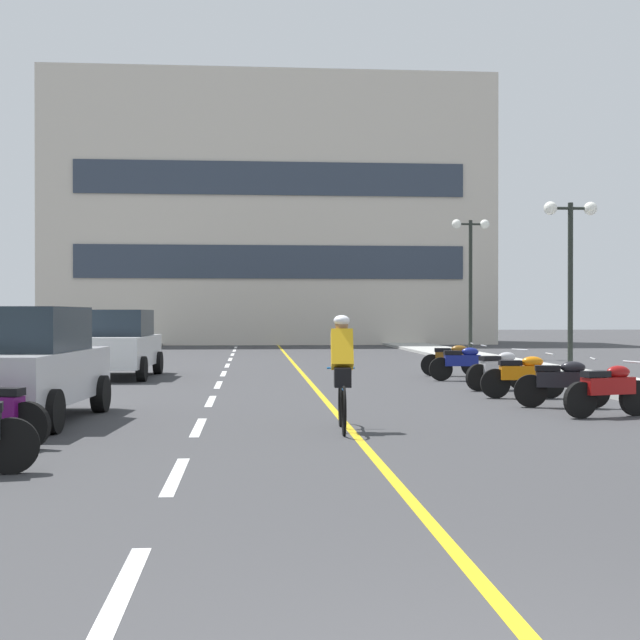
{
  "coord_description": "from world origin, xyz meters",
  "views": [
    {
      "loc": [
        -1.21,
        -3.39,
        1.71
      ],
      "look_at": [
        0.42,
        17.59,
        1.56
      ],
      "focal_mm": 49.69,
      "sensor_mm": 36.0,
      "label": 1
    }
  ],
  "objects_px": {
    "motorcycle_7": "(500,369)",
    "motorcycle_6": "(523,375)",
    "motorcycle_8": "(463,362)",
    "street_lamp_far": "(471,256)",
    "parked_car_mid": "(118,344)",
    "motorcycle_4": "(609,389)",
    "cyclist_rider": "(342,370)",
    "parked_car_near": "(25,364)",
    "motorcycle_9": "(452,359)",
    "motorcycle_5": "(562,382)",
    "street_lamp_mid": "(570,246)"
  },
  "relations": [
    {
      "from": "motorcycle_6",
      "to": "street_lamp_mid",
      "type": "bearing_deg",
      "value": 61.5
    },
    {
      "from": "motorcycle_8",
      "to": "cyclist_rider",
      "type": "height_order",
      "value": "cyclist_rider"
    },
    {
      "from": "street_lamp_far",
      "to": "parked_car_mid",
      "type": "relative_size",
      "value": 1.23
    },
    {
      "from": "street_lamp_far",
      "to": "motorcycle_7",
      "type": "xyz_separation_m",
      "value": [
        -2.85,
        -14.01,
        -3.46
      ]
    },
    {
      "from": "motorcycle_5",
      "to": "motorcycle_7",
      "type": "bearing_deg",
      "value": 91.19
    },
    {
      "from": "street_lamp_far",
      "to": "motorcycle_8",
      "type": "height_order",
      "value": "street_lamp_far"
    },
    {
      "from": "parked_car_mid",
      "to": "motorcycle_8",
      "type": "relative_size",
      "value": 2.5
    },
    {
      "from": "motorcycle_9",
      "to": "motorcycle_7",
      "type": "bearing_deg",
      "value": -89.39
    },
    {
      "from": "parked_car_near",
      "to": "motorcycle_5",
      "type": "relative_size",
      "value": 2.57
    },
    {
      "from": "motorcycle_5",
      "to": "motorcycle_7",
      "type": "xyz_separation_m",
      "value": [
        -0.08,
        3.78,
        0.0
      ]
    },
    {
      "from": "parked_car_near",
      "to": "parked_car_mid",
      "type": "height_order",
      "value": "same"
    },
    {
      "from": "motorcycle_5",
      "to": "motorcycle_7",
      "type": "relative_size",
      "value": 1.02
    },
    {
      "from": "street_lamp_far",
      "to": "motorcycle_7",
      "type": "bearing_deg",
      "value": -101.51
    },
    {
      "from": "street_lamp_mid",
      "to": "motorcycle_9",
      "type": "bearing_deg",
      "value": 164.94
    },
    {
      "from": "cyclist_rider",
      "to": "street_lamp_mid",
      "type": "bearing_deg",
      "value": 54.86
    },
    {
      "from": "parked_car_mid",
      "to": "motorcycle_7",
      "type": "bearing_deg",
      "value": -26.88
    },
    {
      "from": "street_lamp_far",
      "to": "motorcycle_7",
      "type": "relative_size",
      "value": 3.17
    },
    {
      "from": "motorcycle_8",
      "to": "motorcycle_9",
      "type": "xyz_separation_m",
      "value": [
        0.12,
        1.69,
        0.0
      ]
    },
    {
      "from": "parked_car_mid",
      "to": "cyclist_rider",
      "type": "xyz_separation_m",
      "value": [
        4.88,
        -11.18,
        -0.03
      ]
    },
    {
      "from": "cyclist_rider",
      "to": "parked_car_near",
      "type": "bearing_deg",
      "value": 163.92
    },
    {
      "from": "motorcycle_4",
      "to": "motorcycle_9",
      "type": "relative_size",
      "value": 0.98
    },
    {
      "from": "parked_car_near",
      "to": "motorcycle_7",
      "type": "xyz_separation_m",
      "value": [
        9.12,
        5.15,
        -0.44
      ]
    },
    {
      "from": "motorcycle_5",
      "to": "motorcycle_4",
      "type": "bearing_deg",
      "value": -79.38
    },
    {
      "from": "motorcycle_4",
      "to": "cyclist_rider",
      "type": "xyz_separation_m",
      "value": [
        -4.58,
        -1.34,
        0.41
      ]
    },
    {
      "from": "street_lamp_far",
      "to": "motorcycle_5",
      "type": "height_order",
      "value": "street_lamp_far"
    },
    {
      "from": "street_lamp_mid",
      "to": "motorcycle_7",
      "type": "distance_m",
      "value": 5.63
    },
    {
      "from": "parked_car_near",
      "to": "motorcycle_4",
      "type": "height_order",
      "value": "parked_car_near"
    },
    {
      "from": "parked_car_mid",
      "to": "motorcycle_8",
      "type": "distance_m",
      "value": 9.14
    },
    {
      "from": "motorcycle_6",
      "to": "motorcycle_9",
      "type": "relative_size",
      "value": 1.0
    },
    {
      "from": "street_lamp_mid",
      "to": "street_lamp_far",
      "type": "xyz_separation_m",
      "value": [
        -0.12,
        10.34,
        0.4
      ]
    },
    {
      "from": "motorcycle_8",
      "to": "cyclist_rider",
      "type": "xyz_separation_m",
      "value": [
        -4.06,
        -9.36,
        0.41
      ]
    },
    {
      "from": "motorcycle_9",
      "to": "cyclist_rider",
      "type": "height_order",
      "value": "cyclist_rider"
    },
    {
      "from": "street_lamp_mid",
      "to": "cyclist_rider",
      "type": "distance_m",
      "value": 12.8
    },
    {
      "from": "parked_car_near",
      "to": "cyclist_rider",
      "type": "distance_m",
      "value": 5.09
    },
    {
      "from": "street_lamp_mid",
      "to": "motorcycle_6",
      "type": "relative_size",
      "value": 2.7
    },
    {
      "from": "parked_car_mid",
      "to": "motorcycle_9",
      "type": "relative_size",
      "value": 2.52
    },
    {
      "from": "street_lamp_far",
      "to": "parked_car_near",
      "type": "xyz_separation_m",
      "value": [
        -11.98,
        -19.17,
        -3.02
      ]
    },
    {
      "from": "motorcycle_6",
      "to": "motorcycle_7",
      "type": "distance_m",
      "value": 1.94
    },
    {
      "from": "motorcycle_5",
      "to": "motorcycle_6",
      "type": "distance_m",
      "value": 1.85
    },
    {
      "from": "parked_car_near",
      "to": "motorcycle_4",
      "type": "distance_m",
      "value": 9.48
    },
    {
      "from": "motorcycle_7",
      "to": "motorcycle_6",
      "type": "bearing_deg",
      "value": -92.13
    },
    {
      "from": "motorcycle_6",
      "to": "motorcycle_8",
      "type": "relative_size",
      "value": 1.0
    },
    {
      "from": "parked_car_mid",
      "to": "motorcycle_4",
      "type": "distance_m",
      "value": 13.66
    },
    {
      "from": "motorcycle_5",
      "to": "street_lamp_mid",
      "type": "bearing_deg",
      "value": 68.76
    },
    {
      "from": "motorcycle_4",
      "to": "motorcycle_5",
      "type": "relative_size",
      "value": 0.99
    },
    {
      "from": "motorcycle_5",
      "to": "motorcycle_9",
      "type": "relative_size",
      "value": 0.99
    },
    {
      "from": "parked_car_mid",
      "to": "parked_car_near",
      "type": "bearing_deg",
      "value": -90.09
    },
    {
      "from": "motorcycle_6",
      "to": "motorcycle_4",
      "type": "bearing_deg",
      "value": -82.7
    },
    {
      "from": "motorcycle_7",
      "to": "motorcycle_8",
      "type": "height_order",
      "value": "same"
    },
    {
      "from": "street_lamp_far",
      "to": "motorcycle_5",
      "type": "distance_m",
      "value": 18.34
    }
  ]
}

